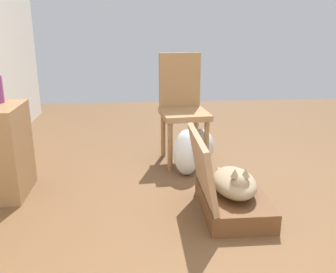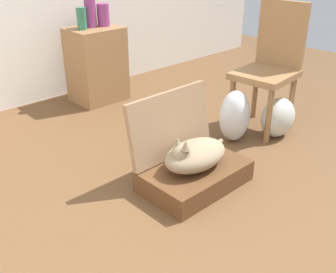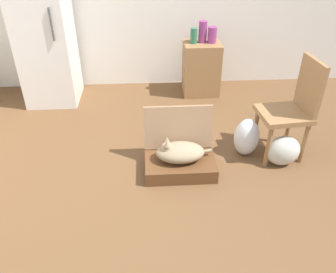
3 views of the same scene
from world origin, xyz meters
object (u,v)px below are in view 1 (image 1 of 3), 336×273
object	(u,v)px
suitcase_base	(233,203)
chair	(182,105)
plastic_bag_white	(186,152)
cat	(235,183)
plastic_bag_clear	(201,145)

from	to	relation	value
suitcase_base	chair	bearing A→B (deg)	11.73
plastic_bag_white	chair	bearing A→B (deg)	-1.59
cat	plastic_bag_clear	world-z (taller)	cat
plastic_bag_white	suitcase_base	bearing A→B (deg)	-160.99
cat	chair	distance (m)	1.14
cat	plastic_bag_white	world-z (taller)	plastic_bag_white
suitcase_base	plastic_bag_white	size ratio (longest dim) A/B	1.64
suitcase_base	chair	size ratio (longest dim) A/B	0.66
plastic_bag_clear	chair	world-z (taller)	chair
suitcase_base	chair	world-z (taller)	chair
plastic_bag_white	plastic_bag_clear	world-z (taller)	plastic_bag_white
suitcase_base	plastic_bag_white	world-z (taller)	plastic_bag_white
suitcase_base	chair	xyz separation A→B (m)	(1.06, 0.22, 0.45)
cat	chair	xyz separation A→B (m)	(1.08, 0.22, 0.30)
suitcase_base	plastic_bag_clear	xyz separation A→B (m)	(0.98, 0.05, 0.09)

